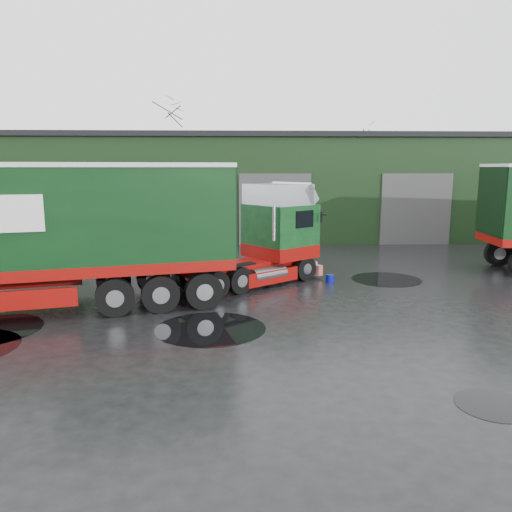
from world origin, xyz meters
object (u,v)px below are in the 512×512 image
Objects in this scene: tree_back_a at (167,162)px; warehouse at (268,185)px; hero_tractor at (246,235)px; wash_bucket at (330,279)px; tree_back_b at (351,174)px.

warehouse is at bearing -51.34° from tree_back_a.
wash_bucket is at bearing 55.18° from hero_tractor.
hero_tractor is at bearing -111.02° from tree_back_b.
tree_back_a reaches higher than hero_tractor.
hero_tractor is 19.02× the size of wash_bucket.
tree_back_a reaches higher than warehouse.
tree_back_a is at bearing 155.98° from hero_tractor.
warehouse is 4.32× the size of tree_back_b.
wash_bucket is 27.41m from tree_back_a.
hero_tractor is 26.40m from tree_back_a.
hero_tractor is 0.64× the size of tree_back_a.
hero_tractor is at bearing -96.63° from warehouse.
wash_bucket is at bearing -104.61° from tree_back_b.
tree_back_a is at bearing 128.66° from warehouse.
hero_tractor is 27.38m from tree_back_b.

